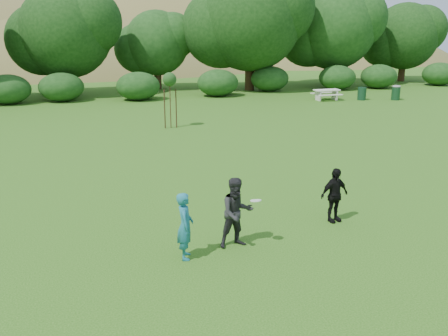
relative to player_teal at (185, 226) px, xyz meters
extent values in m
plane|color=#19470C|center=(1.93, 0.21, -0.79)|extent=(120.00, 120.00, 0.00)
imported|color=#1B667D|center=(0.00, 0.00, 0.00)|extent=(0.49, 0.64, 1.57)
imported|color=black|center=(1.32, 0.24, 0.07)|extent=(0.88, 0.71, 1.72)
imported|color=black|center=(4.35, 0.96, -0.04)|extent=(0.93, 0.53, 1.50)
cylinder|color=#143924|center=(17.61, 20.60, -0.34)|extent=(0.60, 0.60, 0.90)
cylinder|color=white|center=(1.74, 0.08, 0.39)|extent=(0.27, 0.27, 0.08)
cylinder|color=#3F2718|center=(2.68, 14.86, 0.46)|extent=(0.05, 0.05, 2.50)
sphere|color=#1F4418|center=(2.68, 14.86, 1.71)|extent=(0.70, 0.70, 0.70)
cylinder|color=#382316|center=(2.38, 14.86, 0.21)|extent=(0.06, 0.06, 2.00)
cylinder|color=#382315|center=(2.98, 14.86, 0.21)|extent=(0.06, 0.06, 2.00)
cube|color=silver|center=(15.15, 21.21, -0.07)|extent=(1.80, 0.75, 0.08)
cube|color=beige|center=(14.50, 21.21, -0.45)|extent=(0.10, 0.70, 0.68)
cube|color=beige|center=(15.80, 21.21, -0.45)|extent=(0.10, 0.70, 0.68)
cube|color=beige|center=(15.15, 20.61, -0.35)|extent=(1.80, 0.28, 0.06)
cube|color=beige|center=(15.15, 21.81, -0.35)|extent=(1.80, 0.28, 0.06)
cylinder|color=#153B21|center=(19.91, 19.89, -0.34)|extent=(0.60, 0.60, 0.90)
ellipsoid|color=gray|center=(19.91, 19.89, 0.16)|extent=(0.60, 0.60, 0.20)
ellipsoid|color=olive|center=(21.93, 72.21, -15.09)|extent=(100.00, 64.00, 52.00)
ellipsoid|color=olive|center=(-3.07, 58.21, -8.49)|extent=(80.00, 50.00, 28.00)
ellipsoid|color=olive|center=(31.93, 60.21, -7.39)|extent=(60.00, 44.00, 24.00)
cylinder|color=#3A2616|center=(-2.07, 29.21, 0.61)|extent=(0.68, 0.68, 2.80)
sphere|color=#194214|center=(-2.07, 29.21, 3.87)|extent=(6.73, 6.73, 6.73)
cylinder|color=#3A2616|center=(4.93, 31.21, 0.35)|extent=(0.60, 0.60, 2.27)
sphere|color=#194214|center=(4.93, 31.21, 2.93)|extent=(5.22, 5.22, 5.22)
cylinder|color=#3A2616|center=(11.93, 28.21, 0.88)|extent=(0.76, 0.76, 3.32)
sphere|color=#194214|center=(11.93, 28.21, 4.78)|extent=(8.12, 8.12, 8.12)
cylinder|color=#3A2616|center=(19.93, 29.21, 0.70)|extent=(0.71, 0.71, 2.97)
sphere|color=#194214|center=(19.93, 29.21, 4.17)|extent=(7.19, 7.19, 7.19)
cylinder|color=#3A2616|center=(27.93, 30.21, 0.44)|extent=(0.62, 0.62, 2.45)
sphere|color=#194214|center=(27.93, 30.21, 3.33)|extent=(6.03, 6.03, 6.03)
camera|label=1|loc=(-2.28, -10.27, 4.39)|focal=40.00mm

